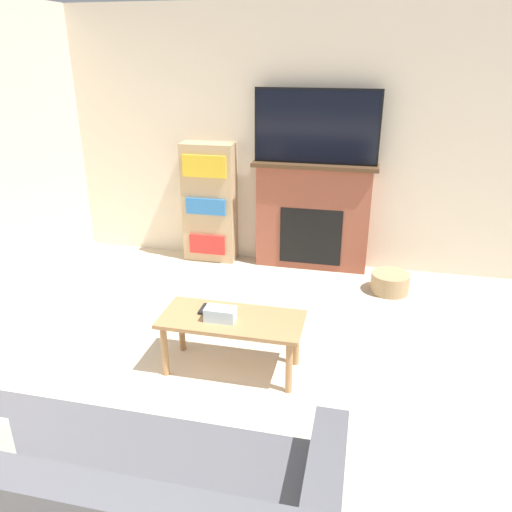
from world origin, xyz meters
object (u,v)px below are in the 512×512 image
at_px(coffee_table, 231,325).
at_px(storage_basket, 390,283).
at_px(tv, 316,127).
at_px(bookshelf, 210,203).
at_px(couch, 85,505).
at_px(fireplace, 313,216).

relative_size(coffee_table, storage_basket, 2.76).
relative_size(tv, coffee_table, 1.21).
xyz_separation_m(coffee_table, bookshelf, (-0.81, 2.06, 0.29)).
bearing_deg(storage_basket, tv, 152.48).
distance_m(bookshelf, storage_basket, 2.13).
distance_m(coffee_table, storage_basket, 2.03).
bearing_deg(couch, fireplace, 80.41).
bearing_deg(coffee_table, bookshelf, 111.55).
height_order(tv, coffee_table, tv).
bearing_deg(bookshelf, fireplace, 1.15).
bearing_deg(couch, bookshelf, 98.39).
height_order(fireplace, tv, tv).
bearing_deg(fireplace, bookshelf, -178.85).
relative_size(fireplace, coffee_table, 1.25).
relative_size(fireplace, couch, 0.56).
bearing_deg(coffee_table, fireplace, 80.73).
xyz_separation_m(tv, coffee_table, (-0.34, -2.06, -1.15)).
bearing_deg(coffee_table, tv, 80.64).
xyz_separation_m(couch, coffee_table, (0.28, 1.57, 0.10)).
bearing_deg(tv, couch, -99.64).
relative_size(couch, coffee_table, 2.23).
distance_m(couch, storage_basket, 3.51).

